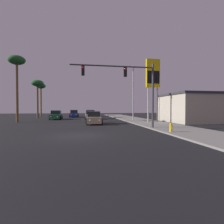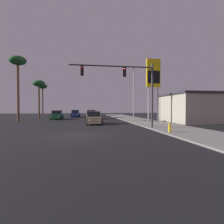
{
  "view_description": "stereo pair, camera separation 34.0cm",
  "coord_description": "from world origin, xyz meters",
  "px_view_note": "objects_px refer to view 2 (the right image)",
  "views": [
    {
      "loc": [
        0.34,
        -13.56,
        2.1
      ],
      "look_at": [
        4.14,
        9.12,
        1.59
      ],
      "focal_mm": 28.0,
      "sensor_mm": 36.0,
      "label": 1
    },
    {
      "loc": [
        0.67,
        -13.61,
        2.1
      ],
      "look_at": [
        4.14,
        9.12,
        1.59
      ],
      "focal_mm": 28.0,
      "sensor_mm": 36.0,
      "label": 2
    }
  ],
  "objects_px": {
    "car_green": "(57,115)",
    "traffic_light_mast": "(129,81)",
    "car_red": "(91,114)",
    "palm_tree_mid": "(39,85)",
    "gas_station_sign": "(153,77)",
    "palm_tree_far": "(43,88)",
    "car_tan": "(94,118)",
    "palm_tree_near": "(18,65)",
    "car_silver": "(91,115)",
    "car_blue": "(75,114)",
    "street_lamp": "(133,90)",
    "fire_hydrant": "(170,128)"
  },
  "relations": [
    {
      "from": "car_red",
      "to": "palm_tree_mid",
      "type": "bearing_deg",
      "value": 20.47
    },
    {
      "from": "car_tan",
      "to": "palm_tree_mid",
      "type": "height_order",
      "value": "palm_tree_mid"
    },
    {
      "from": "car_tan",
      "to": "palm_tree_near",
      "type": "xyz_separation_m",
      "value": [
        -10.92,
        4.42,
        7.74
      ]
    },
    {
      "from": "car_green",
      "to": "traffic_light_mast",
      "type": "distance_m",
      "value": 19.72
    },
    {
      "from": "gas_station_sign",
      "to": "car_tan",
      "type": "bearing_deg",
      "value": -175.41
    },
    {
      "from": "palm_tree_far",
      "to": "fire_hydrant",
      "type": "bearing_deg",
      "value": -62.22
    },
    {
      "from": "gas_station_sign",
      "to": "car_green",
      "type": "bearing_deg",
      "value": 146.42
    },
    {
      "from": "street_lamp",
      "to": "gas_station_sign",
      "type": "xyz_separation_m",
      "value": [
        1.87,
        -4.1,
        1.5
      ]
    },
    {
      "from": "palm_tree_mid",
      "to": "palm_tree_near",
      "type": "xyz_separation_m",
      "value": [
        -0.42,
        -10.0,
        1.73
      ]
    },
    {
      "from": "palm_tree_near",
      "to": "car_red",
      "type": "bearing_deg",
      "value": 51.63
    },
    {
      "from": "street_lamp",
      "to": "gas_station_sign",
      "type": "height_order",
      "value": "same"
    },
    {
      "from": "fire_hydrant",
      "to": "palm_tree_far",
      "type": "relative_size",
      "value": 0.09
    },
    {
      "from": "car_red",
      "to": "palm_tree_near",
      "type": "height_order",
      "value": "palm_tree_near"
    },
    {
      "from": "fire_hydrant",
      "to": "palm_tree_near",
      "type": "relative_size",
      "value": 0.08
    },
    {
      "from": "car_tan",
      "to": "car_green",
      "type": "bearing_deg",
      "value": -57.09
    },
    {
      "from": "car_silver",
      "to": "fire_hydrant",
      "type": "height_order",
      "value": "car_silver"
    },
    {
      "from": "gas_station_sign",
      "to": "palm_tree_far",
      "type": "bearing_deg",
      "value": 130.99
    },
    {
      "from": "car_tan",
      "to": "car_green",
      "type": "xyz_separation_m",
      "value": [
        -6.33,
        10.56,
        0.0
      ]
    },
    {
      "from": "palm_tree_mid",
      "to": "palm_tree_far",
      "type": "height_order",
      "value": "palm_tree_far"
    },
    {
      "from": "car_tan",
      "to": "gas_station_sign",
      "type": "distance_m",
      "value": 10.37
    },
    {
      "from": "car_silver",
      "to": "car_blue",
      "type": "bearing_deg",
      "value": -67.24
    },
    {
      "from": "fire_hydrant",
      "to": "street_lamp",
      "type": "bearing_deg",
      "value": 86.71
    },
    {
      "from": "car_red",
      "to": "palm_tree_far",
      "type": "xyz_separation_m",
      "value": [
        -12.36,
        5.87,
        6.61
      ]
    },
    {
      "from": "gas_station_sign",
      "to": "palm_tree_mid",
      "type": "xyz_separation_m",
      "value": [
        -19.04,
        13.73,
        0.16
      ]
    },
    {
      "from": "car_green",
      "to": "traffic_light_mast",
      "type": "relative_size",
      "value": 0.52
    },
    {
      "from": "car_red",
      "to": "palm_tree_far",
      "type": "relative_size",
      "value": 0.51
    },
    {
      "from": "palm_tree_mid",
      "to": "fire_hydrant",
      "type": "bearing_deg",
      "value": -55.8
    },
    {
      "from": "palm_tree_mid",
      "to": "palm_tree_near",
      "type": "relative_size",
      "value": 0.8
    },
    {
      "from": "car_silver",
      "to": "gas_station_sign",
      "type": "height_order",
      "value": "gas_station_sign"
    },
    {
      "from": "car_red",
      "to": "palm_tree_near",
      "type": "bearing_deg",
      "value": 51.11
    },
    {
      "from": "palm_tree_near",
      "to": "palm_tree_far",
      "type": "height_order",
      "value": "palm_tree_near"
    },
    {
      "from": "car_tan",
      "to": "fire_hydrant",
      "type": "relative_size",
      "value": 5.71
    },
    {
      "from": "car_tan",
      "to": "car_red",
      "type": "bearing_deg",
      "value": -88.87
    },
    {
      "from": "gas_station_sign",
      "to": "street_lamp",
      "type": "bearing_deg",
      "value": 114.46
    },
    {
      "from": "street_lamp",
      "to": "car_blue",
      "type": "bearing_deg",
      "value": 126.26
    },
    {
      "from": "car_green",
      "to": "car_silver",
      "type": "bearing_deg",
      "value": -179.96
    },
    {
      "from": "car_silver",
      "to": "traffic_light_mast",
      "type": "bearing_deg",
      "value": 100.64
    },
    {
      "from": "car_red",
      "to": "car_tan",
      "type": "bearing_deg",
      "value": 88.65
    },
    {
      "from": "fire_hydrant",
      "to": "palm_tree_far",
      "type": "xyz_separation_m",
      "value": [
        -17.93,
        34.05,
        6.88
      ]
    },
    {
      "from": "car_blue",
      "to": "palm_tree_near",
      "type": "distance_m",
      "value": 17.77
    },
    {
      "from": "car_blue",
      "to": "palm_tree_far",
      "type": "height_order",
      "value": "palm_tree_far"
    },
    {
      "from": "car_red",
      "to": "car_silver",
      "type": "bearing_deg",
      "value": 87.56
    },
    {
      "from": "car_blue",
      "to": "street_lamp",
      "type": "bearing_deg",
      "value": 126.88
    },
    {
      "from": "car_red",
      "to": "gas_station_sign",
      "type": "distance_m",
      "value": 20.54
    },
    {
      "from": "gas_station_sign",
      "to": "car_blue",
      "type": "bearing_deg",
      "value": 123.8
    },
    {
      "from": "gas_station_sign",
      "to": "palm_tree_far",
      "type": "height_order",
      "value": "gas_station_sign"
    },
    {
      "from": "street_lamp",
      "to": "palm_tree_near",
      "type": "bearing_deg",
      "value": -178.81
    },
    {
      "from": "car_green",
      "to": "palm_tree_mid",
      "type": "bearing_deg",
      "value": -41.97
    },
    {
      "from": "traffic_light_mast",
      "to": "palm_tree_mid",
      "type": "bearing_deg",
      "value": 123.54
    },
    {
      "from": "car_tan",
      "to": "car_green",
      "type": "height_order",
      "value": "same"
    }
  ]
}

